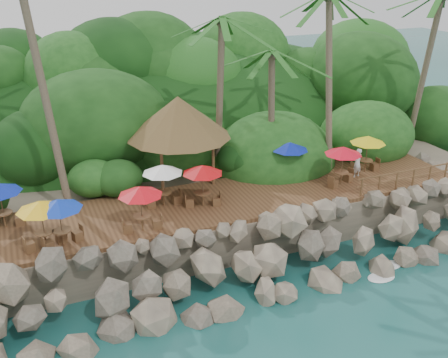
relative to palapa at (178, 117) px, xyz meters
name	(u,v)px	position (x,y,z in m)	size (l,w,h in m)	color
ground	(278,304)	(1.19, -9.39, -5.79)	(140.00, 140.00, 0.00)	#19514F
land_base	(167,157)	(1.19, 6.61, -4.74)	(32.00, 25.20, 2.10)	gray
jungle_hill	(141,139)	(1.19, 14.11, -5.79)	(44.80, 28.00, 15.40)	#143811
seawall	(258,258)	(1.19, -7.39, -4.64)	(29.00, 4.00, 2.30)	gray
terrace	(224,201)	(1.19, -3.39, -3.59)	(26.00, 5.00, 0.20)	brown
jungle_foliage	(172,177)	(1.19, 5.61, -5.79)	(44.00, 16.00, 12.00)	#143811
foam_line	(275,300)	(1.19, -9.09, -5.76)	(25.20, 0.80, 0.06)	white
palapa	(178,117)	(0.00, 0.00, 0.00)	(5.57, 5.57, 4.60)	brown
dining_clusters	(191,174)	(-0.63, -3.71, -1.71)	(20.97, 4.68, 2.14)	brown
railing	(405,177)	(10.51, -5.74, -2.89)	(6.10, 0.10, 1.00)	brown
waiter	(357,163)	(9.07, -3.49, -2.67)	(0.60, 0.39, 1.64)	white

